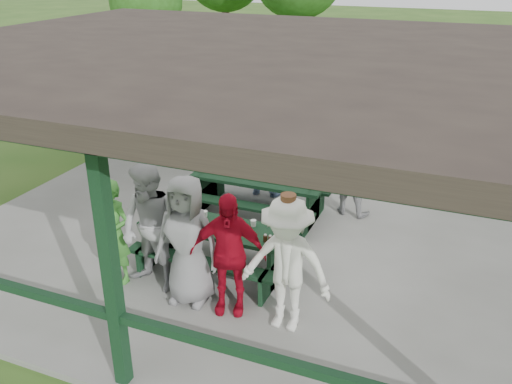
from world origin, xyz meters
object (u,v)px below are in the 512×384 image
at_px(picnic_table_near, 217,242).
at_px(spectator_blue, 219,140).
at_px(pickup_truck, 407,103).
at_px(picnic_table_far, 258,192).
at_px(contestant_grey_left, 151,229).
at_px(contestant_white_fedora, 287,265).
at_px(spectator_lblue, 266,156).
at_px(farm_trailer, 260,82).
at_px(spectator_grey, 352,171).
at_px(contestant_grey_mid, 187,241).
at_px(contestant_red, 228,254).
at_px(contestant_green, 113,233).

relative_size(picnic_table_near, spectator_blue, 1.40).
bearing_deg(pickup_truck, picnic_table_far, -173.45).
bearing_deg(contestant_grey_left, contestant_white_fedora, 7.59).
height_order(spectator_lblue, farm_trailer, spectator_lblue).
height_order(picnic_table_far, spectator_lblue, spectator_lblue).
distance_m(picnic_table_near, spectator_grey, 3.13).
distance_m(contestant_grey_left, spectator_blue, 4.36).
xyz_separation_m(contestant_grey_mid, contestant_red, (0.61, -0.00, -0.07)).
bearing_deg(spectator_grey, contestant_grey_left, 68.64).
xyz_separation_m(contestant_grey_mid, pickup_truck, (1.64, 9.65, -0.25)).
bearing_deg(contestant_green, picnic_table_far, 71.91).
xyz_separation_m(spectator_grey, pickup_truck, (0.20, 6.01, -0.14)).
bearing_deg(spectator_grey, contestant_white_fedora, 99.04).
xyz_separation_m(contestant_white_fedora, spectator_blue, (-3.07, 4.39, -0.09)).
xyz_separation_m(contestant_grey_left, pickup_truck, (2.27, 9.57, -0.27)).
bearing_deg(contestant_grey_left, spectator_lblue, 96.76).
relative_size(contestant_red, contestant_white_fedora, 0.92).
relative_size(contestant_grey_mid, spectator_grey, 1.12).
bearing_deg(pickup_truck, spectator_lblue, -177.61).
bearing_deg(contestant_red, spectator_grey, 61.84).
height_order(contestant_white_fedora, spectator_lblue, contestant_white_fedora).
bearing_deg(spectator_blue, farm_trailer, -73.35).
bearing_deg(contestant_white_fedora, contestant_red, 178.03).
relative_size(spectator_blue, farm_trailer, 0.46).
relative_size(contestant_white_fedora, farm_trailer, 0.52).
relative_size(picnic_table_far, contestant_red, 1.42).
relative_size(picnic_table_near, spectator_grey, 1.40).
distance_m(contestant_white_fedora, pickup_truck, 9.71).
distance_m(contestant_green, contestant_white_fedora, 2.70).
distance_m(picnic_table_far, contestant_green, 3.09).
xyz_separation_m(contestant_grey_left, spectator_grey, (2.07, 3.56, -0.12)).
height_order(contestant_grey_left, farm_trailer, contestant_grey_left).
bearing_deg(spectator_blue, contestant_green, 96.83).
xyz_separation_m(contestant_grey_mid, spectator_grey, (1.44, 3.64, -0.10)).
distance_m(spectator_grey, pickup_truck, 6.02).
relative_size(contestant_red, pickup_truck, 0.31).
relative_size(picnic_table_near, spectator_lblue, 1.44).
height_order(contestant_grey_mid, spectator_grey, contestant_grey_mid).
bearing_deg(picnic_table_near, contestant_grey_left, -128.20).
bearing_deg(contestant_grey_mid, spectator_grey, 63.50).
xyz_separation_m(picnic_table_near, contestant_grey_left, (-0.63, -0.80, 0.50)).
bearing_deg(spectator_lblue, picnic_table_far, 101.62).
xyz_separation_m(spectator_blue, pickup_truck, (3.25, 5.32, -0.14)).
height_order(picnic_table_near, contestant_white_fedora, contestant_white_fedora).
relative_size(contestant_red, farm_trailer, 0.48).
distance_m(spectator_blue, farm_trailer, 7.19).
height_order(contestant_grey_mid, farm_trailer, contestant_grey_mid).
distance_m(picnic_table_far, spectator_lblue, 1.04).
distance_m(contestant_grey_left, contestant_white_fedora, 2.09).
xyz_separation_m(spectator_lblue, spectator_blue, (-1.28, 0.50, 0.02)).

